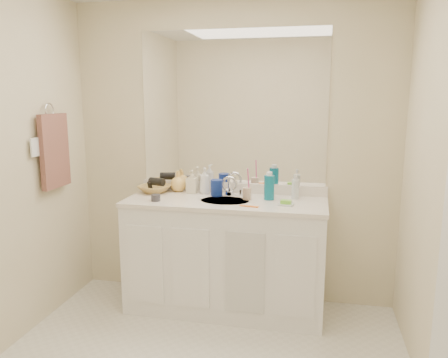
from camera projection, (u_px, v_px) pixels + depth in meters
name	position (u px, v px, depth m)	size (l,w,h in m)	color
wall_back	(232.00, 153.00, 3.51)	(2.60, 0.02, 2.40)	beige
wall_front	(18.00, 295.00, 1.01)	(2.60, 0.02, 2.40)	beige
vanity_cabinet	(225.00, 257.00, 3.39)	(1.50, 0.55, 0.85)	white
countertop	(225.00, 202.00, 3.31)	(1.52, 0.57, 0.03)	white
backsplash	(232.00, 188.00, 3.55)	(1.52, 0.03, 0.08)	white
sink_basin	(225.00, 202.00, 3.29)	(0.37, 0.37, 0.02)	silver
faucet	(230.00, 188.00, 3.45)	(0.02, 0.02, 0.11)	silver
mirror	(232.00, 108.00, 3.43)	(1.48, 0.01, 1.20)	white
blue_mug	(217.00, 188.00, 3.43)	(0.09, 0.09, 0.13)	navy
tan_cup	(247.00, 193.00, 3.31)	(0.07, 0.07, 0.09)	#CCAB90
toothbrush	(248.00, 180.00, 3.29)	(0.01, 0.01, 0.18)	#E53C8B
mouthwash_bottle	(269.00, 188.00, 3.30)	(0.08, 0.08, 0.18)	#0B6985
clear_pump_bottle	(295.00, 189.00, 3.33)	(0.06, 0.06, 0.15)	silver
soap_dish	(286.00, 204.00, 3.14)	(0.11, 0.08, 0.01)	silver
green_soap	(286.00, 202.00, 3.13)	(0.07, 0.05, 0.03)	#76D132
orange_comb	(249.00, 206.00, 3.10)	(0.14, 0.03, 0.01)	orange
dark_jar	(156.00, 198.00, 3.26)	(0.07, 0.07, 0.05)	#36353C
soap_bottle_white	(205.00, 181.00, 3.50)	(0.08, 0.08, 0.21)	white
soap_bottle_cream	(192.00, 181.00, 3.53)	(0.08, 0.09, 0.19)	#F0E6C4
soap_bottle_yellow	(178.00, 181.00, 3.59)	(0.13, 0.13, 0.17)	#FDC862
wicker_basket	(155.00, 189.00, 3.55)	(0.25, 0.25, 0.06)	tan
hair_dryer	(157.00, 182.00, 3.54)	(0.06, 0.06, 0.13)	black
towel_ring	(49.00, 110.00, 3.20)	(0.11, 0.11, 0.01)	silver
hand_towel	(55.00, 151.00, 3.25)	(0.04, 0.32, 0.55)	brown
switch_plate	(35.00, 147.00, 3.05)	(0.01, 0.09, 0.13)	white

